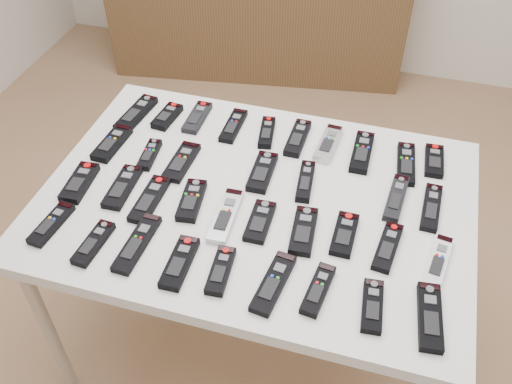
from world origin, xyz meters
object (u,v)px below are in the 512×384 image
(remote_1, at_px, (167,116))
(remote_26, at_px, (438,262))
(remote_30, at_px, (180,263))
(remote_34, at_px, (372,306))
(remote_24, at_px, (344,234))
(remote_12, at_px, (182,162))
(remote_6, at_px, (328,144))
(remote_25, at_px, (388,247))
(remote_8, at_px, (406,164))
(remote_9, at_px, (434,161))
(remote_7, at_px, (362,152))
(remote_21, at_px, (226,216))
(remote_16, at_px, (431,207))
(sideboard, at_px, (257,4))
(remote_4, at_px, (267,133))
(remote_2, at_px, (197,117))
(remote_27, at_px, (51,224))
(remote_20, at_px, (192,200))
(remote_28, at_px, (93,243))
(remote_5, at_px, (298,138))
(remote_14, at_px, (305,181))
(remote_33, at_px, (318,290))
(remote_0, at_px, (136,114))
(remote_18, at_px, (122,187))
(remote_29, at_px, (137,243))
(remote_11, at_px, (150,155))
(remote_13, at_px, (262,172))
(remote_19, at_px, (150,199))
(remote_3, at_px, (233,126))
(remote_31, at_px, (221,271))
(remote_17, at_px, (80,182))
(remote_35, at_px, (430,317))
(remote_23, at_px, (303,231))
(remote_22, at_px, (260,221))
(remote_10, at_px, (112,143))

(remote_1, xyz_separation_m, remote_26, (0.92, -0.39, -0.00))
(remote_30, height_order, remote_34, remote_30)
(remote_24, bearing_deg, remote_12, 163.91)
(remote_6, height_order, remote_25, remote_6)
(remote_8, height_order, remote_9, same)
(remote_7, bearing_deg, remote_21, -131.11)
(remote_6, relative_size, remote_16, 0.97)
(sideboard, xyz_separation_m, remote_4, (0.50, -1.61, 0.36))
(remote_2, relative_size, remote_27, 1.03)
(remote_20, bearing_deg, remote_26, -10.11)
(remote_27, bearing_deg, remote_20, 34.96)
(remote_24, relative_size, remote_26, 0.85)
(remote_28, bearing_deg, remote_5, 58.19)
(remote_14, xyz_separation_m, remote_33, (0.12, -0.38, -0.00))
(remote_26, bearing_deg, remote_0, 168.67)
(remote_18, height_order, remote_29, remote_18)
(remote_1, relative_size, remote_11, 0.99)
(sideboard, bearing_deg, remote_7, -72.49)
(remote_6, distance_m, remote_13, 0.25)
(remote_18, height_order, remote_19, remote_18)
(remote_7, height_order, remote_29, remote_7)
(remote_3, bearing_deg, remote_19, -107.15)
(remote_31, bearing_deg, remote_6, 69.93)
(remote_2, relative_size, remote_28, 1.06)
(remote_17, bearing_deg, remote_0, 83.49)
(remote_30, distance_m, remote_35, 0.63)
(remote_8, relative_size, remote_31, 1.26)
(remote_2, xyz_separation_m, remote_29, (0.05, -0.58, 0.00))
(remote_21, distance_m, remote_24, 0.33)
(remote_6, bearing_deg, remote_23, -84.66)
(remote_2, height_order, remote_28, remote_28)
(remote_0, distance_m, remote_29, 0.59)
(remote_21, relative_size, remote_29, 0.99)
(remote_23, relative_size, remote_25, 0.99)
(remote_2, bearing_deg, remote_22, -50.60)
(remote_3, distance_m, remote_11, 0.30)
(sideboard, relative_size, remote_0, 8.50)
(remote_0, relative_size, remote_10, 1.17)
(remote_6, bearing_deg, remote_24, -68.24)
(sideboard, relative_size, remote_28, 11.07)
(remote_5, distance_m, remote_31, 0.59)
(remote_8, xyz_separation_m, remote_22, (-0.37, -0.36, -0.00))
(remote_8, bearing_deg, remote_3, 171.15)
(remote_5, height_order, remote_12, remote_5)
(remote_21, bearing_deg, remote_24, 1.81)
(remote_16, relative_size, remote_31, 1.23)
(remote_1, xyz_separation_m, remote_16, (0.89, -0.19, -0.00))
(remote_20, bearing_deg, remote_29, -120.31)
(remote_28, distance_m, remote_34, 0.74)
(remote_11, height_order, remote_29, remote_11)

